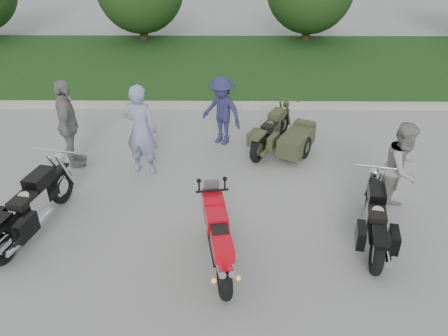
{
  "coord_description": "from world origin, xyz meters",
  "views": [
    {
      "loc": [
        0.65,
        -5.68,
        4.74
      ],
      "look_at": [
        0.58,
        1.16,
        0.8
      ],
      "focal_mm": 35.0,
      "sensor_mm": 36.0,
      "label": 1
    }
  ],
  "objects_px": {
    "sportbike_red": "(218,238)",
    "cruiser_left": "(30,209)",
    "person_stripe": "(141,130)",
    "cruiser_right": "(375,222)",
    "cruiser_sidecar": "(285,138)",
    "person_grey": "(402,168)",
    "person_denim": "(222,111)",
    "person_back": "(68,124)"
  },
  "relations": [
    {
      "from": "cruiser_sidecar",
      "to": "person_grey",
      "type": "bearing_deg",
      "value": -23.72
    },
    {
      "from": "person_denim",
      "to": "sportbike_red",
      "type": "bearing_deg",
      "value": -53.99
    },
    {
      "from": "sportbike_red",
      "to": "person_denim",
      "type": "bearing_deg",
      "value": 81.03
    },
    {
      "from": "sportbike_red",
      "to": "cruiser_right",
      "type": "relative_size",
      "value": 0.89
    },
    {
      "from": "sportbike_red",
      "to": "cruiser_left",
      "type": "height_order",
      "value": "cruiser_left"
    },
    {
      "from": "person_denim",
      "to": "person_back",
      "type": "distance_m",
      "value": 3.4
    },
    {
      "from": "cruiser_right",
      "to": "person_back",
      "type": "bearing_deg",
      "value": 168.0
    },
    {
      "from": "person_grey",
      "to": "person_denim",
      "type": "height_order",
      "value": "person_grey"
    },
    {
      "from": "person_stripe",
      "to": "person_back",
      "type": "distance_m",
      "value": 1.61
    },
    {
      "from": "cruiser_left",
      "to": "person_stripe",
      "type": "xyz_separation_m",
      "value": [
        1.55,
        2.11,
        0.49
      ]
    },
    {
      "from": "cruiser_right",
      "to": "sportbike_red",
      "type": "bearing_deg",
      "value": -155.05
    },
    {
      "from": "cruiser_right",
      "to": "person_grey",
      "type": "relative_size",
      "value": 1.24
    },
    {
      "from": "sportbike_red",
      "to": "person_denim",
      "type": "distance_m",
      "value": 4.3
    },
    {
      "from": "cruiser_left",
      "to": "sportbike_red",
      "type": "bearing_deg",
      "value": -1.66
    },
    {
      "from": "cruiser_left",
      "to": "person_stripe",
      "type": "bearing_deg",
      "value": 65.95
    },
    {
      "from": "person_grey",
      "to": "person_denim",
      "type": "xyz_separation_m",
      "value": [
        -3.24,
        2.73,
        -0.05
      ]
    },
    {
      "from": "cruiser_left",
      "to": "person_back",
      "type": "relative_size",
      "value": 1.26
    },
    {
      "from": "cruiser_right",
      "to": "cruiser_sidecar",
      "type": "relative_size",
      "value": 1.08
    },
    {
      "from": "cruiser_left",
      "to": "cruiser_sidecar",
      "type": "relative_size",
      "value": 1.21
    },
    {
      "from": "sportbike_red",
      "to": "cruiser_left",
      "type": "bearing_deg",
      "value": 156.87
    },
    {
      "from": "cruiser_right",
      "to": "person_denim",
      "type": "bearing_deg",
      "value": 136.92
    },
    {
      "from": "cruiser_right",
      "to": "cruiser_sidecar",
      "type": "height_order",
      "value": "cruiser_right"
    },
    {
      "from": "cruiser_left",
      "to": "person_grey",
      "type": "distance_m",
      "value": 6.48
    },
    {
      "from": "cruiser_left",
      "to": "cruiser_right",
      "type": "relative_size",
      "value": 1.12
    },
    {
      "from": "cruiser_left",
      "to": "person_stripe",
      "type": "relative_size",
      "value": 1.24
    },
    {
      "from": "cruiser_right",
      "to": "person_grey",
      "type": "distance_m",
      "value": 1.29
    },
    {
      "from": "person_grey",
      "to": "cruiser_left",
      "type": "bearing_deg",
      "value": 144.42
    },
    {
      "from": "sportbike_red",
      "to": "person_grey",
      "type": "distance_m",
      "value": 3.6
    },
    {
      "from": "sportbike_red",
      "to": "person_grey",
      "type": "relative_size",
      "value": 1.11
    },
    {
      "from": "sportbike_red",
      "to": "person_back",
      "type": "relative_size",
      "value": 1.01
    },
    {
      "from": "cruiser_right",
      "to": "person_stripe",
      "type": "bearing_deg",
      "value": 163.26
    },
    {
      "from": "sportbike_red",
      "to": "cruiser_left",
      "type": "relative_size",
      "value": 0.8
    },
    {
      "from": "sportbike_red",
      "to": "cruiser_right",
      "type": "bearing_deg",
      "value": 3.38
    },
    {
      "from": "sportbike_red",
      "to": "person_grey",
      "type": "xyz_separation_m",
      "value": [
        3.23,
        1.57,
        0.33
      ]
    },
    {
      "from": "sportbike_red",
      "to": "person_denim",
      "type": "height_order",
      "value": "person_denim"
    },
    {
      "from": "cruiser_sidecar",
      "to": "person_back",
      "type": "xyz_separation_m",
      "value": [
        -4.67,
        -0.58,
        0.57
      ]
    },
    {
      "from": "person_back",
      "to": "sportbike_red",
      "type": "bearing_deg",
      "value": -148.46
    },
    {
      "from": "cruiser_sidecar",
      "to": "person_back",
      "type": "relative_size",
      "value": 1.04
    },
    {
      "from": "person_back",
      "to": "cruiser_right",
      "type": "bearing_deg",
      "value": -128.22
    },
    {
      "from": "cruiser_left",
      "to": "cruiser_sidecar",
      "type": "distance_m",
      "value": 5.51
    },
    {
      "from": "person_grey",
      "to": "person_back",
      "type": "height_order",
      "value": "person_back"
    },
    {
      "from": "person_denim",
      "to": "person_back",
      "type": "height_order",
      "value": "person_back"
    }
  ]
}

